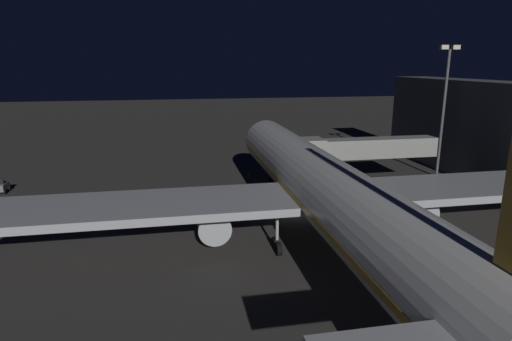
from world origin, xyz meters
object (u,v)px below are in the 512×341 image
jet_bridge (356,149)px  traffic_cone_nose_port (277,174)px  apron_floodlight_mast (444,103)px  airliner_at_gate (328,194)px  traffic_cone_nose_starboard (249,175)px  pushback_tug (0,187)px

jet_bridge → traffic_cone_nose_port: 13.90m
jet_bridge → apron_floodlight_mast: size_ratio=0.99×
apron_floodlight_mast → jet_bridge: bearing=16.7°
airliner_at_gate → traffic_cone_nose_starboard: (2.20, -27.40, -5.35)m
apron_floodlight_mast → pushback_tug: bearing=-3.3°
jet_bridge → traffic_cone_nose_starboard: size_ratio=34.31×
traffic_cone_nose_starboard → pushback_tug: bearing=3.1°
jet_bridge → traffic_cone_nose_starboard: (12.54, -9.84, -5.48)m
traffic_cone_nose_starboard → apron_floodlight_mast: bearing=169.2°
jet_bridge → traffic_cone_nose_port: jet_bridge is taller
pushback_tug → jet_bridge: bearing=170.1°
jet_bridge → apron_floodlight_mast: apron_floodlight_mast is taller
airliner_at_gate → pushback_tug: airliner_at_gate is taller
jet_bridge → traffic_cone_nose_port: bearing=-50.4°
pushback_tug → traffic_cone_nose_starboard: 33.54m
traffic_cone_nose_starboard → airliner_at_gate: bearing=94.6°
jet_bridge → traffic_cone_nose_starboard: 16.85m
jet_bridge → traffic_cone_nose_port: size_ratio=34.31×
jet_bridge → airliner_at_gate: bearing=59.5°
airliner_at_gate → traffic_cone_nose_port: airliner_at_gate is taller
airliner_at_gate → apron_floodlight_mast: (-25.50, -22.11, 5.34)m
jet_bridge → traffic_cone_nose_port: (8.14, -9.84, -5.48)m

